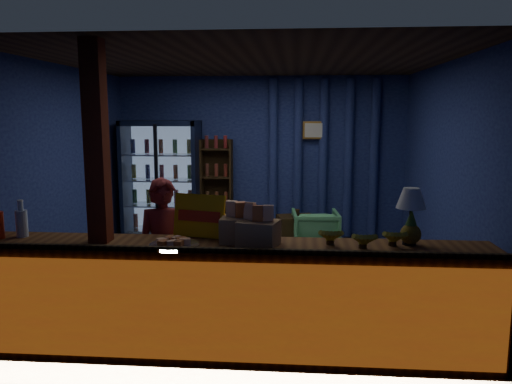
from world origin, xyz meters
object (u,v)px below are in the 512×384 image
at_px(pastry_tray, 174,244).
at_px(shopkeeper, 165,254).
at_px(green_chair, 315,231).
at_px(table_lamp, 411,200).

bearing_deg(pastry_tray, shopkeeper, 112.58).
height_order(green_chair, table_lamp, table_lamp).
bearing_deg(table_lamp, pastry_tray, -173.60).
xyz_separation_m(green_chair, pastry_tray, (-1.26, -3.32, 0.66)).
xyz_separation_m(shopkeeper, table_lamp, (2.14, -0.37, 0.60)).
xyz_separation_m(shopkeeper, green_chair, (1.50, 2.74, -0.41)).
bearing_deg(table_lamp, green_chair, 101.61).
distance_m(shopkeeper, green_chair, 3.15).
relative_size(green_chair, pastry_tray, 1.68).
bearing_deg(pastry_tray, green_chair, 69.21).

